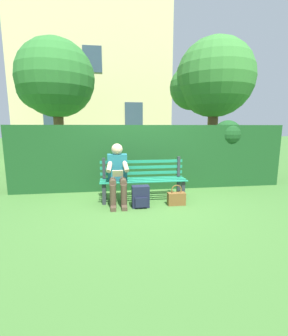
% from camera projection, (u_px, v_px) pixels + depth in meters
% --- Properties ---
extents(ground, '(60.00, 60.00, 0.00)m').
position_uv_depth(ground, '(143.00, 200.00, 4.84)').
color(ground, '#3D6B2D').
extents(park_bench, '(1.74, 0.48, 0.87)m').
position_uv_depth(park_bench, '(143.00, 179.00, 4.83)').
color(park_bench, '#2D3338').
rests_on(park_bench, ground).
extents(person_seated, '(0.44, 0.73, 1.17)m').
position_uv_depth(person_seated, '(118.00, 172.00, 4.56)').
color(person_seated, '#1E6672').
rests_on(person_seated, ground).
extents(hedge_backdrop, '(6.56, 0.86, 1.66)m').
position_uv_depth(hedge_backdrop, '(152.00, 155.00, 5.90)').
color(hedge_backdrop, '#19471E').
rests_on(hedge_backdrop, ground).
extents(tree, '(2.67, 2.54, 4.35)m').
position_uv_depth(tree, '(211.00, 80.00, 7.76)').
color(tree, brown).
rests_on(tree, ground).
extents(building_facade, '(7.85, 3.27, 7.53)m').
position_uv_depth(building_facade, '(95.00, 85.00, 12.84)').
color(building_facade, beige).
rests_on(building_facade, ground).
extents(backpack, '(0.32, 0.26, 0.41)m').
position_uv_depth(backpack, '(141.00, 197.00, 4.39)').
color(backpack, '#191E33').
rests_on(backpack, ground).
extents(handbag, '(0.34, 0.15, 0.40)m').
position_uv_depth(handbag, '(176.00, 198.00, 4.53)').
color(handbag, brown).
rests_on(handbag, ground).
extents(tree_far, '(2.80, 2.67, 4.49)m').
position_uv_depth(tree_far, '(53.00, 81.00, 8.22)').
color(tree_far, brown).
rests_on(tree_far, ground).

